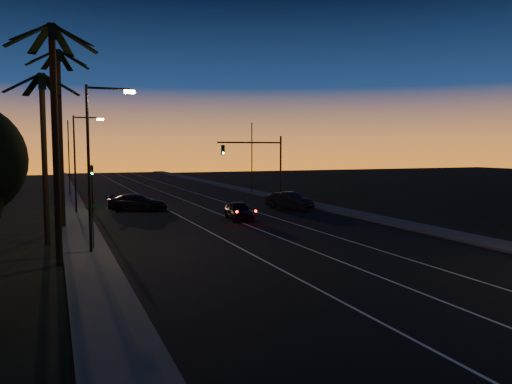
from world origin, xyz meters
name	(u,v)px	position (x,y,z in m)	size (l,w,h in m)	color
road	(226,219)	(0.00, 30.00, 0.01)	(20.00, 170.00, 0.01)	black
sidewalk_left	(78,227)	(-11.20, 30.00, 0.08)	(2.40, 170.00, 0.16)	#32312F
sidewalk_right	(345,212)	(11.20, 30.00, 0.08)	(2.40, 170.00, 0.16)	#32312F
lane_stripe_left	(189,221)	(-3.00, 30.00, 0.02)	(0.12, 160.00, 0.01)	silver
lane_stripe_mid	(232,219)	(0.50, 30.00, 0.02)	(0.12, 160.00, 0.01)	silver
lane_stripe_right	(271,217)	(4.00, 30.00, 0.02)	(0.12, 160.00, 0.01)	silver
palm_near	(55,119)	(-12.60, 18.00, 7.07)	(4.25, 4.16, 11.53)	black
palm_mid	(44,139)	(-13.20, 24.00, 6.25)	(4.25, 4.16, 10.03)	black
palm_far	(60,121)	(-12.20, 30.00, 7.61)	(4.25, 4.16, 12.53)	black
streetlight_left_near	(94,155)	(-10.70, 20.00, 5.32)	(2.55, 0.26, 9.00)	black
streetlight_left_far	(78,156)	(-10.69, 38.00, 5.06)	(2.55, 0.26, 8.50)	black
street_sign	(93,221)	(-10.80, 21.00, 1.66)	(0.70, 0.06, 2.60)	black
signal_mast	(260,157)	(7.14, 39.99, 4.78)	(7.10, 0.41, 7.00)	black
signal_post	(92,179)	(-9.50, 39.98, 2.89)	(0.28, 0.37, 4.20)	black
far_pole_left	(69,159)	(-11.00, 55.00, 4.50)	(0.14, 0.14, 9.00)	black
far_pole_right	(252,158)	(11.00, 52.00, 4.50)	(0.14, 0.14, 9.00)	black
lead_car	(239,210)	(0.91, 29.47, 0.74)	(2.24, 4.94, 1.46)	black
right_car	(289,201)	(7.67, 34.12, 0.81)	(3.45, 5.12, 1.60)	black
cross_car	(138,203)	(-5.72, 38.00, 0.79)	(5.80, 3.93, 1.56)	black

